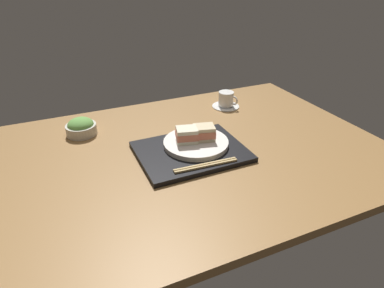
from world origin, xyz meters
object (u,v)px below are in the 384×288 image
(sandwich_plate, at_px, (196,143))
(coffee_cup, at_px, (226,100))
(chopsticks_pair, at_px, (206,165))
(salad_bowl, at_px, (81,127))
(sandwich_near, at_px, (187,135))
(sandwich_far, at_px, (205,133))

(sandwich_plate, relative_size, coffee_cup, 1.86)
(chopsticks_pair, bearing_deg, coffee_cup, 54.00)
(salad_bowl, bearing_deg, coffee_cup, 1.10)
(chopsticks_pair, relative_size, coffee_cup, 1.74)
(chopsticks_pair, xyz_separation_m, coffee_cup, (0.32, 0.44, 0.01))
(salad_bowl, height_order, coffee_cup, coffee_cup)
(sandwich_near, distance_m, coffee_cup, 0.44)
(sandwich_near, bearing_deg, chopsticks_pair, -88.71)
(sandwich_plate, height_order, coffee_cup, coffee_cup)
(coffee_cup, bearing_deg, sandwich_plate, -134.15)
(sandwich_plate, xyz_separation_m, coffee_cup, (0.29, 0.30, 0.00))
(sandwich_far, distance_m, chopsticks_pair, 0.15)
(sandwich_plate, bearing_deg, sandwich_far, -11.83)
(sandwich_far, bearing_deg, coffee_cup, 49.73)
(sandwich_far, xyz_separation_m, coffee_cup, (0.26, 0.31, -0.03))
(sandwich_near, height_order, sandwich_far, same)
(sandwich_near, height_order, coffee_cup, sandwich_near)
(sandwich_near, bearing_deg, coffee_cup, 42.28)
(salad_bowl, distance_m, chopsticks_pair, 0.54)
(sandwich_plate, distance_m, chopsticks_pair, 0.14)
(sandwich_near, height_order, salad_bowl, sandwich_near)
(salad_bowl, bearing_deg, chopsticks_pair, -52.46)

